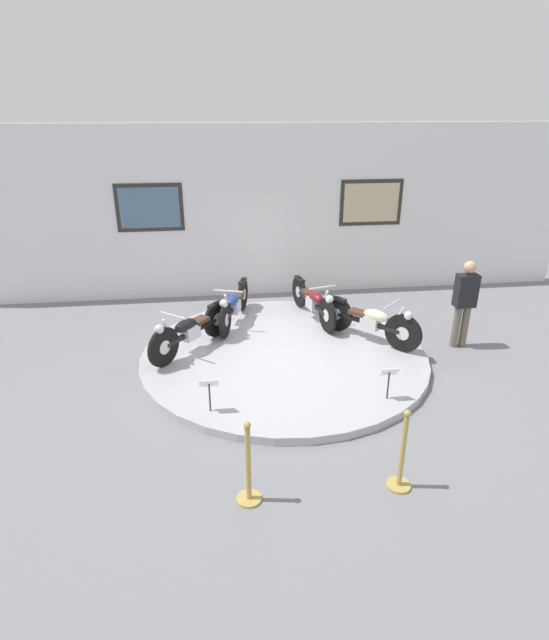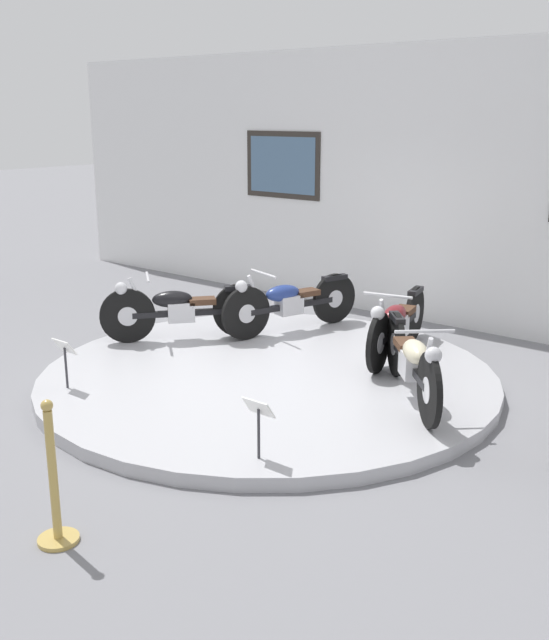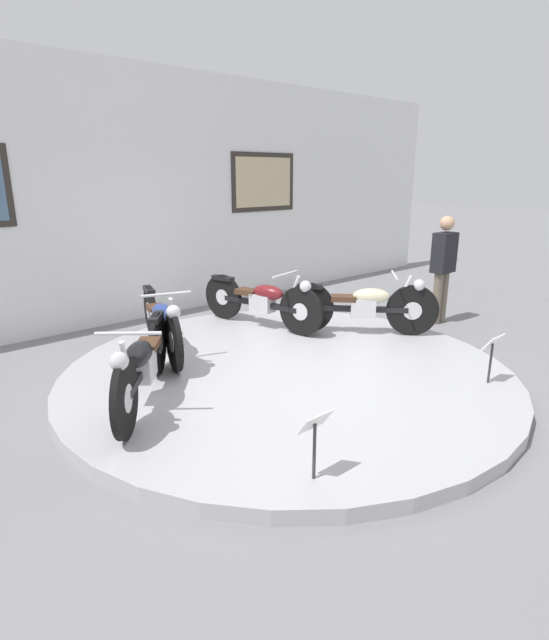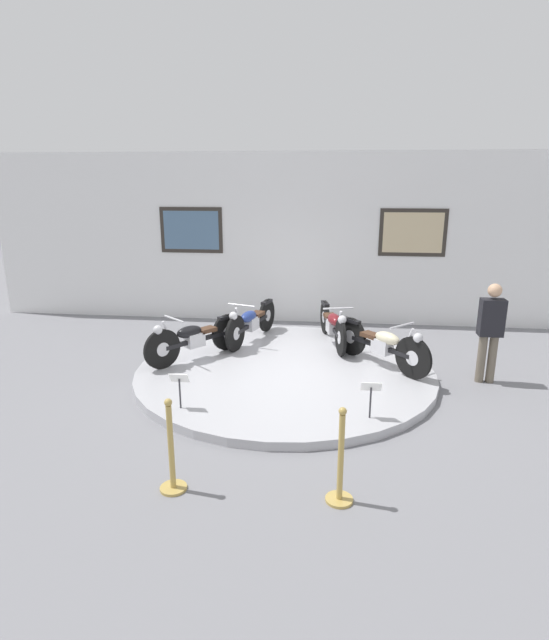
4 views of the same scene
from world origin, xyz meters
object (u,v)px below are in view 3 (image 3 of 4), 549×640
visitor_standing (443,264)px  info_placard_front_left (315,431)px  motorcycle_blue (161,320)px  motorcycle_black (142,362)px  motorcycle_cream (363,304)px  motorcycle_maroon (262,300)px  info_placard_front_centre (492,349)px

visitor_standing → info_placard_front_left: bearing=-158.7°
motorcycle_blue → visitor_standing: 4.17m
motorcycle_black → info_placard_front_left: size_ratio=3.10×
motorcycle_black → motorcycle_cream: size_ratio=1.04×
motorcycle_blue → visitor_standing: visitor_standing is taller
motorcycle_black → motorcycle_maroon: (2.34, 1.10, -0.00)m
motorcycle_cream → visitor_standing: 1.66m
info_placard_front_centre → motorcycle_maroon: bearing=99.3°
motorcycle_black → info_placard_front_left: motorcycle_black is taller
motorcycle_black → info_placard_front_centre: motorcycle_black is taller
visitor_standing → motorcycle_black: bearing=178.1°
motorcycle_blue → motorcycle_maroon: bearing=-0.0°
motorcycle_cream → motorcycle_black: bearing=-180.0°
motorcycle_cream → info_placard_front_centre: motorcycle_cream is taller
motorcycle_maroon → info_placard_front_left: size_ratio=3.83×
motorcycle_maroon → motorcycle_cream: 1.36m
motorcycle_black → info_placard_front_centre: (2.83, -1.89, -0.03)m
info_placard_front_left → visitor_standing: (4.45, 1.73, 0.40)m
motorcycle_blue → motorcycle_cream: bearing=-25.1°
motorcycle_maroon → visitor_standing: bearing=-27.5°
motorcycle_maroon → info_placard_front_centre: (0.49, -2.99, -0.02)m
motorcycle_black → motorcycle_cream: 3.15m
motorcycle_blue → visitor_standing: size_ratio=1.21×
motorcycle_blue → info_placard_front_left: (-0.49, -2.99, -0.03)m
info_placard_front_centre → visitor_standing: bearing=42.0°
motorcycle_blue → motorcycle_cream: (2.35, -1.10, 0.01)m
motorcycle_maroon → visitor_standing: visitor_standing is taller
motorcycle_black → motorcycle_cream: bearing=0.0°
motorcycle_maroon → info_placard_front_centre: 3.03m
motorcycle_maroon → info_placard_front_left: 3.61m
motorcycle_black → motorcycle_blue: size_ratio=0.82×
motorcycle_black → motorcycle_maroon: size_ratio=0.81×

